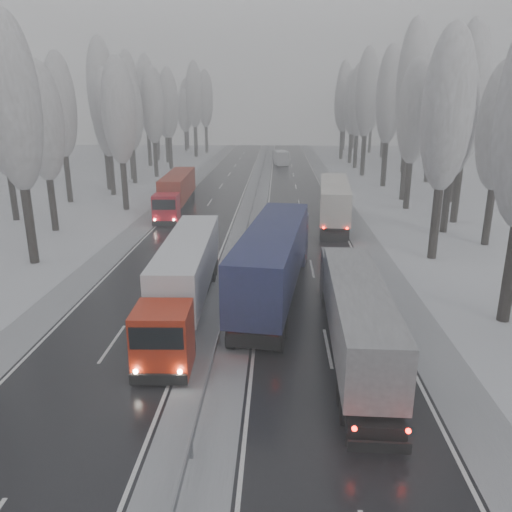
# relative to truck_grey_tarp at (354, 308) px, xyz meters

# --- Properties ---
(carriageway_right) EXTENTS (7.50, 200.00, 0.03)m
(carriageway_right) POSITION_rel_truck_grey_tarp_xyz_m (-1.14, 18.13, -2.14)
(carriageway_right) COLOR black
(carriageway_right) RESTS_ON ground
(carriageway_left) EXTENTS (7.50, 200.00, 0.03)m
(carriageway_left) POSITION_rel_truck_grey_tarp_xyz_m (-11.64, 18.13, -2.14)
(carriageway_left) COLOR black
(carriageway_left) RESTS_ON ground
(median_slush) EXTENTS (3.00, 200.00, 0.04)m
(median_slush) POSITION_rel_truck_grey_tarp_xyz_m (-6.39, 18.13, -2.14)
(median_slush) COLOR #A4A6AC
(median_slush) RESTS_ON ground
(shoulder_right) EXTENTS (2.40, 200.00, 0.04)m
(shoulder_right) POSITION_rel_truck_grey_tarp_xyz_m (3.81, 18.13, -2.14)
(shoulder_right) COLOR #A4A6AC
(shoulder_right) RESTS_ON ground
(shoulder_left) EXTENTS (2.40, 200.00, 0.04)m
(shoulder_left) POSITION_rel_truck_grey_tarp_xyz_m (-16.59, 18.13, -2.14)
(shoulder_left) COLOR #A4A6AC
(shoulder_left) RESTS_ON ground
(median_guardrail) EXTENTS (0.12, 200.00, 0.76)m
(median_guardrail) POSITION_rel_truck_grey_tarp_xyz_m (-6.39, 18.12, -1.56)
(median_guardrail) COLOR slate
(median_guardrail) RESTS_ON ground
(tree_18) EXTENTS (3.60, 3.60, 16.58)m
(tree_18) POSITION_rel_truck_grey_tarp_xyz_m (8.12, 15.17, 8.54)
(tree_18) COLOR black
(tree_18) RESTS_ON ground
(tree_19) EXTENTS (3.60, 3.60, 14.57)m
(tree_19) POSITION_rel_truck_grey_tarp_xyz_m (13.63, 19.17, 7.26)
(tree_19) COLOR black
(tree_19) RESTS_ON ground
(tree_20) EXTENTS (3.60, 3.60, 15.71)m
(tree_20) POSITION_rel_truck_grey_tarp_xyz_m (11.51, 23.30, 7.99)
(tree_20) COLOR black
(tree_20) RESTS_ON ground
(tree_21) EXTENTS (3.60, 3.60, 18.62)m
(tree_21) POSITION_rel_truck_grey_tarp_xyz_m (13.74, 27.30, 9.84)
(tree_21) COLOR black
(tree_21) RESTS_ON ground
(tree_22) EXTENTS (3.60, 3.60, 15.86)m
(tree_22) POSITION_rel_truck_grey_tarp_xyz_m (10.64, 33.73, 8.08)
(tree_22) COLOR black
(tree_22) RESTS_ON ground
(tree_23) EXTENTS (3.60, 3.60, 13.55)m
(tree_23) POSITION_rel_truck_grey_tarp_xyz_m (16.92, 37.73, 6.61)
(tree_23) COLOR black
(tree_23) RESTS_ON ground
(tree_24) EXTENTS (3.60, 3.60, 20.49)m
(tree_24) POSITION_rel_truck_grey_tarp_xyz_m (11.51, 39.15, 11.03)
(tree_24) COLOR black
(tree_24) RESTS_ON ground
(tree_25) EXTENTS (3.60, 3.60, 19.44)m
(tree_25) POSITION_rel_truck_grey_tarp_xyz_m (18.43, 43.15, 10.36)
(tree_25) COLOR black
(tree_25) RESTS_ON ground
(tree_26) EXTENTS (3.60, 3.60, 18.78)m
(tree_26) POSITION_rel_truck_grey_tarp_xyz_m (11.18, 49.40, 9.95)
(tree_26) COLOR black
(tree_26) RESTS_ON ground
(tree_27) EXTENTS (3.60, 3.60, 17.62)m
(tree_27) POSITION_rel_truck_grey_tarp_xyz_m (18.33, 53.40, 9.20)
(tree_27) COLOR black
(tree_27) RESTS_ON ground
(tree_28) EXTENTS (3.60, 3.60, 19.62)m
(tree_28) POSITION_rel_truck_grey_tarp_xyz_m (9.95, 60.09, 10.48)
(tree_28) COLOR black
(tree_28) RESTS_ON ground
(tree_29) EXTENTS (3.60, 3.60, 18.11)m
(tree_29) POSITION_rel_truck_grey_tarp_xyz_m (17.33, 64.09, 9.51)
(tree_29) COLOR black
(tree_29) RESTS_ON ground
(tree_30) EXTENTS (3.60, 3.60, 17.86)m
(tree_30) POSITION_rel_truck_grey_tarp_xyz_m (10.18, 69.83, 9.36)
(tree_30) COLOR black
(tree_30) RESTS_ON ground
(tree_31) EXTENTS (3.60, 3.60, 18.58)m
(tree_31) POSITION_rel_truck_grey_tarp_xyz_m (16.09, 73.83, 9.82)
(tree_31) COLOR black
(tree_31) RESTS_ON ground
(tree_32) EXTENTS (3.60, 3.60, 17.33)m
(tree_32) POSITION_rel_truck_grey_tarp_xyz_m (10.24, 77.34, 9.02)
(tree_32) COLOR black
(tree_32) RESTS_ON ground
(tree_33) EXTENTS (3.60, 3.60, 14.33)m
(tree_33) POSITION_rel_truck_grey_tarp_xyz_m (13.38, 81.34, 7.10)
(tree_33) COLOR black
(tree_33) RESTS_ON ground
(tree_34) EXTENTS (3.60, 3.60, 17.63)m
(tree_34) POSITION_rel_truck_grey_tarp_xyz_m (9.35, 84.45, 9.21)
(tree_34) COLOR black
(tree_34) RESTS_ON ground
(tree_35) EXTENTS (3.60, 3.60, 18.25)m
(tree_35) POSITION_rel_truck_grey_tarp_xyz_m (18.56, 88.45, 9.61)
(tree_35) COLOR black
(tree_35) RESTS_ON ground
(tree_36) EXTENTS (3.60, 3.60, 20.23)m
(tree_36) POSITION_rel_truck_grey_tarp_xyz_m (10.65, 94.29, 10.86)
(tree_36) COLOR black
(tree_36) RESTS_ON ground
(tree_37) EXTENTS (3.60, 3.60, 16.37)m
(tree_37) POSITION_rel_truck_grey_tarp_xyz_m (17.63, 98.29, 8.41)
(tree_37) COLOR black
(tree_37) RESTS_ON ground
(tree_38) EXTENTS (3.60, 3.60, 17.97)m
(tree_38) POSITION_rel_truck_grey_tarp_xyz_m (12.35, 104.86, 9.43)
(tree_38) COLOR black
(tree_38) RESTS_ON ground
(tree_39) EXTENTS (3.60, 3.60, 16.19)m
(tree_39) POSITION_rel_truck_grey_tarp_xyz_m (15.16, 108.86, 8.29)
(tree_39) COLOR black
(tree_39) RESTS_ON ground
(tree_58) EXTENTS (3.60, 3.60, 17.21)m
(tree_58) POSITION_rel_truck_grey_tarp_xyz_m (-21.51, 12.70, 8.95)
(tree_58) COLOR black
(tree_58) RESTS_ON ground
(tree_60) EXTENTS (3.60, 3.60, 14.84)m
(tree_60) POSITION_rel_truck_grey_tarp_xyz_m (-24.13, 22.33, 7.43)
(tree_60) COLOR black
(tree_60) RESTS_ON ground
(tree_61) EXTENTS (3.60, 3.60, 13.95)m
(tree_61) POSITION_rel_truck_grey_tarp_xyz_m (-29.91, 26.33, 6.86)
(tree_61) COLOR black
(tree_61) RESTS_ON ground
(tree_62) EXTENTS (3.60, 3.60, 16.04)m
(tree_62) POSITION_rel_truck_grey_tarp_xyz_m (-20.33, 31.86, 8.20)
(tree_62) COLOR black
(tree_62) RESTS_ON ground
(tree_63) EXTENTS (3.60, 3.60, 16.88)m
(tree_63) POSITION_rel_truck_grey_tarp_xyz_m (-28.23, 35.86, 8.74)
(tree_63) COLOR black
(tree_63) RESTS_ON ground
(tree_64) EXTENTS (3.60, 3.60, 15.42)m
(tree_64) POSITION_rel_truck_grey_tarp_xyz_m (-24.65, 40.85, 7.80)
(tree_64) COLOR black
(tree_64) RESTS_ON ground
(tree_65) EXTENTS (3.60, 3.60, 19.48)m
(tree_65) POSITION_rel_truck_grey_tarp_xyz_m (-26.44, 44.85, 10.39)
(tree_65) COLOR black
(tree_65) RESTS_ON ground
(tree_66) EXTENTS (3.60, 3.60, 15.23)m
(tree_66) POSITION_rel_truck_grey_tarp_xyz_m (-24.54, 50.48, 7.68)
(tree_66) COLOR black
(tree_66) RESTS_ON ground
(tree_67) EXTENTS (3.60, 3.60, 17.09)m
(tree_67) POSITION_rel_truck_grey_tarp_xyz_m (-25.93, 54.48, 8.87)
(tree_67) COLOR black
(tree_67) RESTS_ON ground
(tree_68) EXTENTS (3.60, 3.60, 16.65)m
(tree_68) POSITION_rel_truck_grey_tarp_xyz_m (-22.97, 57.24, 8.59)
(tree_68) COLOR black
(tree_68) RESTS_ON ground
(tree_69) EXTENTS (3.60, 3.60, 19.35)m
(tree_69) POSITION_rel_truck_grey_tarp_xyz_m (-27.81, 61.24, 10.30)
(tree_69) COLOR black
(tree_69) RESTS_ON ground
(tree_70) EXTENTS (3.60, 3.60, 17.09)m
(tree_70) POSITION_rel_truck_grey_tarp_xyz_m (-22.71, 67.32, 8.87)
(tree_70) COLOR black
(tree_70) RESTS_ON ground
(tree_71) EXTENTS (3.60, 3.60, 19.61)m
(tree_71) POSITION_rel_truck_grey_tarp_xyz_m (-27.47, 71.32, 10.47)
(tree_71) COLOR black
(tree_71) RESTS_ON ground
(tree_72) EXTENTS (3.60, 3.60, 15.11)m
(tree_72) POSITION_rel_truck_grey_tarp_xyz_m (-25.32, 76.67, 7.60)
(tree_72) COLOR black
(tree_72) RESTS_ON ground
(tree_73) EXTENTS (3.60, 3.60, 17.22)m
(tree_73) POSITION_rel_truck_grey_tarp_xyz_m (-28.20, 80.67, 8.95)
(tree_73) COLOR black
(tree_73) RESTS_ON ground
(tree_74) EXTENTS (3.60, 3.60, 19.68)m
(tree_74) POSITION_rel_truck_grey_tarp_xyz_m (-21.46, 87.46, 10.52)
(tree_74) COLOR black
(tree_74) RESTS_ON ground
(tree_75) EXTENTS (3.60, 3.60, 18.60)m
(tree_75) POSITION_rel_truck_grey_tarp_xyz_m (-30.58, 91.46, 9.83)
(tree_75) COLOR black
(tree_75) RESTS_ON ground
(tree_76) EXTENTS (3.60, 3.60, 18.55)m
(tree_76) POSITION_rel_truck_grey_tarp_xyz_m (-20.43, 96.85, 9.80)
(tree_76) COLOR black
(tree_76) RESTS_ON ground
(tree_77) EXTENTS (3.60, 3.60, 14.32)m
(tree_77) POSITION_rel_truck_grey_tarp_xyz_m (-26.05, 100.85, 7.10)
(tree_77) COLOR black
(tree_77) RESTS_ON ground
(tree_78) EXTENTS (3.60, 3.60, 19.55)m
(tree_78) POSITION_rel_truck_grey_tarp_xyz_m (-23.95, 103.44, 10.43)
(tree_78) COLOR black
(tree_78) RESTS_ON ground
(tree_79) EXTENTS (3.60, 3.60, 17.07)m
(tree_79) POSITION_rel_truck_grey_tarp_xyz_m (-26.72, 107.44, 8.85)
(tree_79) COLOR black
(tree_79) RESTS_ON ground
(truck_grey_tarp) EXTENTS (2.64, 14.48, 3.70)m
(truck_grey_tarp) POSITION_rel_truck_grey_tarp_xyz_m (0.00, 0.00, 0.00)
(truck_grey_tarp) COLOR #4C4C51
(truck_grey_tarp) RESTS_ON ground
(truck_blue_box) EXTENTS (4.98, 17.89, 4.55)m
(truck_blue_box) POSITION_rel_truck_grey_tarp_xyz_m (-3.72, 6.88, 0.50)
(truck_blue_box) COLOR #1B1E44
(truck_blue_box) RESTS_ON ground
(truck_cream_box) EXTENTS (3.88, 16.26, 4.14)m
(truck_cream_box) POSITION_rel_truck_grey_tarp_xyz_m (1.81, 26.41, 0.26)
(truck_cream_box) COLOR #AFA99B
(truck_cream_box) RESTS_ON ground
(box_truck_distant) EXTENTS (3.10, 7.28, 2.63)m
(box_truck_distant) POSITION_rel_truck_grey_tarp_xyz_m (-3.21, 73.64, -0.82)
(box_truck_distant) COLOR silver
(box_truck_distant) RESTS_ON ground
(truck_red_white) EXTENTS (2.88, 15.33, 3.91)m
(truck_red_white) POSITION_rel_truck_grey_tarp_xyz_m (-8.69, 4.30, 0.13)
(truck_red_white) COLOR #B22009
(truck_red_white) RESTS_ON ground
(truck_red_red) EXTENTS (3.04, 15.11, 3.85)m
(truck_red_red) POSITION_rel_truck_grey_tarp_xyz_m (-14.59, 31.59, 0.09)
(truck_red_red) COLOR red
(truck_red_red) RESTS_ON ground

